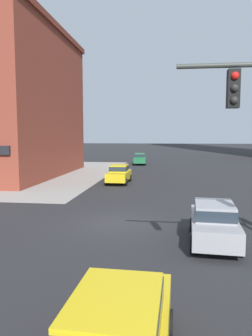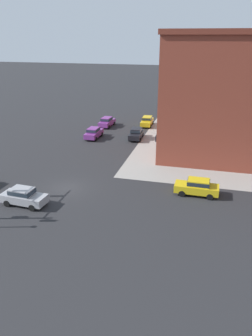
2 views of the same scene
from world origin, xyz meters
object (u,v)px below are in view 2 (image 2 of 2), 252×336
at_px(car_main_southbound_near, 197,186).
at_px(car_main_southbound_far, 136,133).
at_px(car_cross_westbound, 147,121).
at_px(car_main_northbound_far, 94,133).
at_px(car_parked_curb, 23,196).
at_px(car_cross_far, 107,122).

height_order(car_main_southbound_near, car_main_southbound_far, same).
xyz_separation_m(car_main_southbound_near, car_cross_westbound, (-25.89, -10.20, 0.00)).
relative_size(car_main_northbound_far, car_main_southbound_near, 1.00).
bearing_deg(car_parked_curb, car_main_southbound_near, 111.58).
xyz_separation_m(car_main_southbound_near, car_main_southbound_far, (-17.56, -10.32, 0.00)).
distance_m(car_main_northbound_far, car_parked_curb, 22.58).
bearing_deg(car_parked_curb, car_cross_westbound, 169.96).
bearing_deg(car_main_southbound_near, car_parked_curb, -68.42).
bearing_deg(car_main_southbound_near, car_cross_westbound, -158.49).
height_order(car_main_northbound_far, car_main_southbound_near, same).
xyz_separation_m(car_parked_curb, car_cross_far, (-29.90, -1.13, 0.00)).
bearing_deg(car_cross_westbound, car_main_southbound_near, 21.51).
relative_size(car_main_southbound_near, car_cross_westbound, 0.99).
xyz_separation_m(car_main_southbound_far, car_cross_westbound, (-8.33, 0.11, 0.00)).
xyz_separation_m(car_main_southbound_far, car_parked_curb, (23.85, -5.59, 0.00)).
distance_m(car_main_southbound_near, car_parked_curb, 17.10).
xyz_separation_m(car_cross_westbound, car_cross_far, (2.28, -6.83, 0.00)).
xyz_separation_m(car_main_southbound_near, car_cross_far, (-23.61, -17.03, 0.00)).
height_order(car_main_northbound_far, car_cross_westbound, same).
bearing_deg(car_main_southbound_near, car_main_southbound_far, -149.56).
distance_m(car_main_northbound_far, car_cross_westbound, 11.72).
height_order(car_main_northbound_far, car_main_southbound_far, same).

